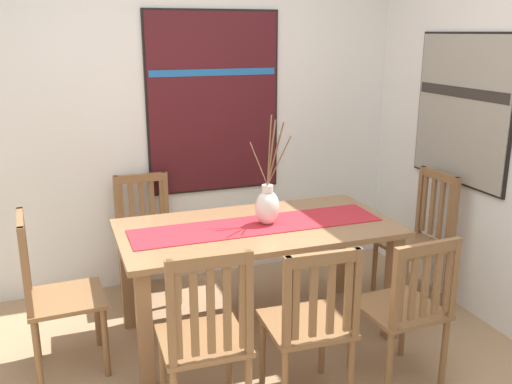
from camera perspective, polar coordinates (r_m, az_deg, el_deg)
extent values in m
cube|color=silver|center=(4.32, -8.66, 8.41)|extent=(6.40, 0.12, 2.70)
cube|color=#8E6642|center=(3.52, 0.14, -3.70)|extent=(1.72, 0.88, 0.03)
cube|color=#8E6642|center=(3.18, -11.22, -13.58)|extent=(0.08, 0.08, 0.70)
cube|color=#8E6642|center=(3.70, 13.70, -9.37)|extent=(0.08, 0.08, 0.70)
cube|color=#8E6642|center=(3.82, -12.94, -8.44)|extent=(0.08, 0.08, 0.70)
cube|color=#8E6642|center=(4.26, 8.40, -5.60)|extent=(0.08, 0.08, 0.70)
cube|color=#B7232D|center=(3.51, 0.14, -3.39)|extent=(1.58, 0.36, 0.01)
ellipsoid|color=silver|center=(3.50, 1.16, -1.59)|extent=(0.16, 0.13, 0.22)
cylinder|color=silver|center=(3.47, 1.17, 0.36)|extent=(0.07, 0.07, 0.04)
cylinder|color=brown|center=(3.38, 1.98, 3.84)|extent=(0.07, 0.11, 0.41)
cylinder|color=brown|center=(3.44, 1.57, 4.02)|extent=(0.07, 0.04, 0.40)
cylinder|color=brown|center=(3.44, 0.28, 2.89)|extent=(0.10, 0.08, 0.27)
cylinder|color=brown|center=(3.39, 1.78, 3.19)|extent=(0.05, 0.10, 0.33)
cylinder|color=brown|center=(3.43, 1.37, 4.26)|extent=(0.05, 0.05, 0.43)
cylinder|color=brown|center=(3.40, 2.35, 3.16)|extent=(0.12, 0.10, 0.32)
cube|color=brown|center=(3.01, 5.09, -13.21)|extent=(0.44, 0.44, 0.03)
cylinder|color=brown|center=(3.22, 0.64, -15.73)|extent=(0.04, 0.04, 0.43)
cylinder|color=brown|center=(3.33, 6.75, -14.66)|extent=(0.04, 0.04, 0.43)
cylinder|color=brown|center=(3.06, 9.61, -17.86)|extent=(0.04, 0.04, 0.43)
cube|color=brown|center=(2.68, 3.16, -11.15)|extent=(0.04, 0.04, 0.46)
cube|color=brown|center=(2.82, 10.14, -10.00)|extent=(0.04, 0.04, 0.46)
cube|color=brown|center=(2.66, 6.88, -6.71)|extent=(0.38, 0.05, 0.06)
cube|color=brown|center=(2.70, 4.03, -11.30)|extent=(0.04, 0.02, 0.37)
cube|color=brown|center=(2.74, 5.84, -11.01)|extent=(0.04, 0.02, 0.37)
cube|color=brown|center=(2.77, 7.61, -10.71)|extent=(0.04, 0.02, 0.37)
cube|color=brown|center=(2.81, 9.33, -10.42)|extent=(0.04, 0.02, 0.37)
cube|color=brown|center=(2.87, -5.42, -14.76)|extent=(0.43, 0.43, 0.03)
cylinder|color=brown|center=(3.12, -9.45, -17.11)|extent=(0.04, 0.04, 0.43)
cylinder|color=brown|center=(3.18, -2.76, -16.21)|extent=(0.04, 0.04, 0.43)
cube|color=brown|center=(2.55, -8.64, -12.18)|extent=(0.04, 0.04, 0.51)
cube|color=brown|center=(2.62, -0.72, -11.16)|extent=(0.04, 0.04, 0.51)
cube|color=brown|center=(2.48, -4.73, -7.06)|extent=(0.38, 0.04, 0.06)
cube|color=brown|center=(2.56, -7.99, -12.40)|extent=(0.04, 0.02, 0.42)
cube|color=brown|center=(2.57, -6.29, -12.20)|extent=(0.04, 0.02, 0.42)
cube|color=brown|center=(2.59, -4.61, -11.99)|extent=(0.04, 0.02, 0.42)
cube|color=brown|center=(2.60, -2.95, -11.77)|extent=(0.04, 0.02, 0.42)
cube|color=brown|center=(2.62, -1.32, -11.54)|extent=(0.04, 0.02, 0.42)
cube|color=brown|center=(4.17, 15.56, -5.24)|extent=(0.44, 0.44, 0.03)
cylinder|color=brown|center=(4.02, 14.83, -9.48)|extent=(0.04, 0.04, 0.43)
cylinder|color=brown|center=(4.28, 11.93, -7.66)|extent=(0.04, 0.04, 0.43)
cylinder|color=brown|center=(4.24, 18.77, -8.48)|extent=(0.04, 0.04, 0.43)
cylinder|color=brown|center=(4.49, 15.77, -6.82)|extent=(0.04, 0.04, 0.43)
cube|color=brown|center=(4.07, 19.49, -2.09)|extent=(0.04, 0.04, 0.51)
cube|color=brown|center=(4.33, 16.36, -0.76)|extent=(0.04, 0.04, 0.51)
cube|color=brown|center=(4.14, 18.14, 1.57)|extent=(0.05, 0.38, 0.06)
cube|color=brown|center=(4.11, 19.08, -2.13)|extent=(0.02, 0.04, 0.42)
cube|color=brown|center=(4.17, 18.26, -1.77)|extent=(0.02, 0.04, 0.42)
cube|color=brown|center=(4.24, 17.47, -1.43)|extent=(0.02, 0.04, 0.42)
cube|color=brown|center=(4.30, 16.70, -1.10)|extent=(0.02, 0.04, 0.42)
cube|color=brown|center=(3.25, 14.34, -11.35)|extent=(0.44, 0.44, 0.03)
cylinder|color=brown|center=(3.39, 9.69, -14.17)|extent=(0.04, 0.04, 0.43)
cylinder|color=brown|center=(3.58, 14.69, -12.79)|extent=(0.04, 0.04, 0.43)
cylinder|color=brown|center=(3.14, 13.34, -17.05)|extent=(0.04, 0.04, 0.43)
cylinder|color=brown|center=(3.35, 18.53, -15.32)|extent=(0.04, 0.04, 0.43)
cube|color=brown|center=(2.92, 14.04, -9.56)|extent=(0.04, 0.04, 0.44)
cube|color=brown|center=(3.13, 19.39, -8.18)|extent=(0.04, 0.04, 0.44)
cube|color=brown|center=(2.95, 17.11, -5.49)|extent=(0.38, 0.05, 0.06)
cube|color=brown|center=(2.94, 14.46, -9.71)|extent=(0.04, 0.02, 0.35)
cube|color=brown|center=(2.98, 15.65, -9.41)|extent=(0.04, 0.02, 0.35)
cube|color=brown|center=(3.03, 16.79, -9.11)|extent=(0.04, 0.02, 0.35)
cube|color=brown|center=(3.07, 17.90, -8.82)|extent=(0.04, 0.02, 0.35)
cube|color=brown|center=(3.12, 18.98, -8.54)|extent=(0.04, 0.02, 0.35)
cube|color=brown|center=(3.44, -18.74, -10.19)|extent=(0.44, 0.44, 0.03)
cylinder|color=brown|center=(3.71, -15.83, -11.83)|extent=(0.04, 0.04, 0.43)
cylinder|color=brown|center=(3.39, -15.02, -14.54)|extent=(0.04, 0.04, 0.43)
cylinder|color=brown|center=(3.70, -21.49, -12.47)|extent=(0.04, 0.04, 0.43)
cylinder|color=brown|center=(3.38, -21.28, -15.26)|extent=(0.04, 0.04, 0.43)
cube|color=brown|center=(3.50, -22.46, -5.40)|extent=(0.04, 0.04, 0.50)
cube|color=brown|center=(3.16, -22.36, -7.64)|extent=(0.04, 0.04, 0.50)
cube|color=brown|center=(3.26, -22.82, -2.86)|extent=(0.05, 0.38, 0.06)
cube|color=brown|center=(3.44, -22.42, -6.01)|extent=(0.02, 0.04, 0.41)
cube|color=brown|center=(3.34, -22.38, -6.70)|extent=(0.02, 0.04, 0.41)
cube|color=brown|center=(3.23, -22.35, -7.44)|extent=(0.02, 0.04, 0.41)
cube|color=brown|center=(4.16, -10.93, -4.99)|extent=(0.42, 0.42, 0.03)
cylinder|color=brown|center=(4.11, -7.85, -8.51)|extent=(0.04, 0.04, 0.43)
cylinder|color=brown|center=(4.06, -12.88, -9.10)|extent=(0.04, 0.04, 0.43)
cylinder|color=brown|center=(4.43, -8.86, -6.67)|extent=(0.04, 0.04, 0.43)
cylinder|color=brown|center=(4.39, -13.50, -7.19)|extent=(0.04, 0.04, 0.43)
cube|color=brown|center=(4.29, -9.15, -0.90)|extent=(0.04, 0.04, 0.45)
cube|color=brown|center=(4.24, -13.92, -1.36)|extent=(0.04, 0.04, 0.45)
cube|color=brown|center=(4.21, -11.67, 1.41)|extent=(0.38, 0.03, 0.06)
cube|color=brown|center=(4.29, -9.50, -1.13)|extent=(0.04, 0.02, 0.36)
cube|color=brown|center=(4.27, -10.50, -1.22)|extent=(0.04, 0.02, 0.36)
cube|color=brown|center=(4.26, -11.51, -1.32)|extent=(0.04, 0.02, 0.36)
cube|color=brown|center=(4.25, -12.52, -1.42)|extent=(0.04, 0.02, 0.36)
cube|color=brown|center=(4.25, -13.53, -1.52)|extent=(0.04, 0.02, 0.36)
cube|color=black|center=(4.33, -4.35, 8.99)|extent=(1.03, 0.04, 1.37)
cube|color=#471419|center=(4.30, -4.27, 8.96)|extent=(1.00, 0.01, 1.34)
cube|color=#1E60A8|center=(4.28, -4.31, 12.01)|extent=(0.97, 0.00, 0.05)
cube|color=black|center=(4.12, 20.26, 7.87)|extent=(0.04, 0.94, 1.02)
cube|color=gray|center=(4.10, 20.02, 7.87)|extent=(0.01, 0.91, 0.99)
cube|color=#2D2823|center=(4.09, 20.12, 9.47)|extent=(0.00, 0.88, 0.07)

